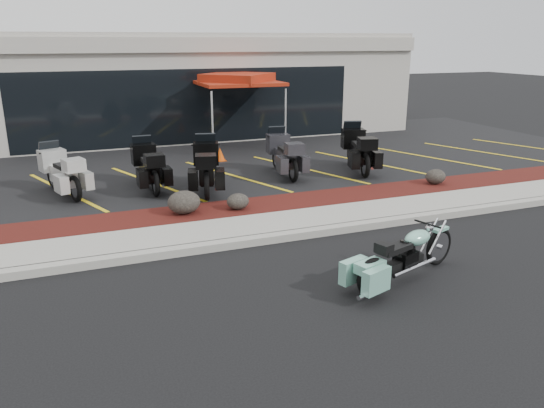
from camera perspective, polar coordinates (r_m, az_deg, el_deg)
name	(u,v)px	position (r m, az deg, el deg)	size (l,w,h in m)	color
ground	(324,253)	(9.84, 5.58, -5.31)	(90.00, 90.00, 0.00)	black
curb	(304,234)	(10.57, 3.42, -3.20)	(24.00, 0.25, 0.15)	gray
sidewalk	(290,223)	(11.17, 1.94, -2.03)	(24.00, 1.20, 0.15)	gray
mulch_bed	(270,207)	(12.22, -0.24, -0.27)	(24.00, 1.20, 0.16)	black
upper_lot	(210,160)	(17.21, -6.67, 4.77)	(26.00, 9.60, 0.15)	black
dealership_building	(170,84)	(23.01, -10.89, 12.58)	(18.00, 8.16, 4.00)	#A7A396
boulder_left	(184,202)	(11.58, -9.45, 0.19)	(0.71, 0.59, 0.50)	black
boulder_mid	(238,201)	(11.76, -3.69, 0.29)	(0.50, 0.42, 0.36)	black
boulder_right	(436,177)	(14.46, 17.18, 2.84)	(0.54, 0.45, 0.39)	black
hero_cruiser	(439,241)	(9.59, 17.54, -3.84)	(2.50, 0.63, 0.88)	#7DC2AC
touring_white	(51,165)	(14.42, -22.64, 3.91)	(2.10, 0.80, 1.22)	#BCBCB8
touring_black_front	(143,158)	(14.41, -13.70, 4.78)	(2.13, 0.81, 1.24)	black
touring_black_mid	(206,158)	(13.98, -7.11, 4.93)	(2.26, 0.86, 1.32)	black
touring_grey	(277,148)	(15.39, 0.51, 6.08)	(2.16, 0.83, 1.26)	#2A2A2F
touring_black_rear	(352,143)	(16.14, 8.57, 6.53)	(2.27, 0.87, 1.32)	black
traffic_cone	(220,154)	(16.64, -5.62, 5.36)	(0.32, 0.32, 0.41)	#CE4506
popup_canopy	(238,80)	(18.61, -3.73, 13.12)	(3.22, 3.22, 2.52)	silver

